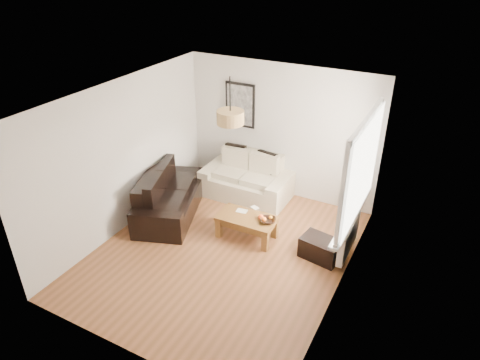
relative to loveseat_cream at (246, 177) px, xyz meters
The scene contains 21 objects.
floor 1.89m from the loveseat_cream, 74.94° to the right, with size 4.50×4.50×0.00m, color brown.
ceiling 2.85m from the loveseat_cream, 74.94° to the right, with size 3.80×4.50×0.00m, color white, non-canonical shape.
wall_back 1.11m from the loveseat_cream, 44.46° to the left, with size 3.80×0.04×2.60m, color silver, non-canonical shape.
wall_front 4.15m from the loveseat_cream, 83.22° to the right, with size 3.80×0.04×2.60m, color silver, non-canonical shape.
wall_left 2.44m from the loveseat_cream, 128.60° to the right, with size 0.04×4.50×2.60m, color silver, non-canonical shape.
wall_right 3.10m from the loveseat_cream, 36.81° to the right, with size 0.04×4.50×2.60m, color silver, non-canonical shape.
window_bay 2.80m from the loveseat_cream, 22.73° to the right, with size 0.14×1.90×1.60m, color white, non-canonical shape.
radiator 2.50m from the loveseat_cream, 23.09° to the right, with size 0.10×0.90×0.52m, color white.
poster 1.40m from the loveseat_cream, 130.14° to the left, with size 0.62×0.04×0.87m, color black, non-canonical shape.
pendant_shade 2.39m from the loveseat_cream, 72.07° to the right, with size 0.40×0.40×0.20m, color tan.
loveseat_cream is the anchor object (origin of this frame).
sofa_leather 1.55m from the loveseat_cream, 127.73° to the right, with size 1.86×0.90×0.80m, color black, non-canonical shape.
coffee_table 1.40m from the loveseat_cream, 62.63° to the right, with size 0.99×0.54×0.40m, color brown, non-canonical shape.
ottoman 2.27m from the loveseat_cream, 31.46° to the right, with size 0.62×0.40×0.35m, color black.
cushion_left 0.52m from the loveseat_cream, 150.34° to the left, with size 0.42×0.13×0.42m, color black.
cushion_right 0.49m from the loveseat_cream, 32.88° to the left, with size 0.40×0.12×0.40m, color black.
fruit_bowl 1.57m from the loveseat_cream, 49.92° to the right, with size 0.26×0.26×0.06m, color black.
orange_a 1.54m from the loveseat_cream, 52.18° to the right, with size 0.08×0.08×0.08m, color orange.
orange_b 1.50m from the loveseat_cream, 47.40° to the right, with size 0.06×0.06×0.06m, color #FF9B15.
orange_c 1.46m from the loveseat_cream, 53.56° to the right, with size 0.09×0.09×0.09m, color #DB4412.
papers 1.20m from the loveseat_cream, 66.76° to the right, with size 0.18×0.13×0.01m, color silver.
Camera 1 is at (2.88, -4.86, 4.44)m, focal length 32.35 mm.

